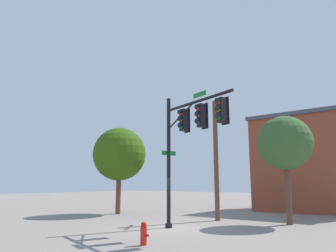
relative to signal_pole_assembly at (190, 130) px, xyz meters
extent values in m
plane|color=gray|center=(-1.73, 0.57, -4.75)|extent=(120.00, 120.00, 0.00)
cylinder|color=black|center=(-1.73, 0.57, -1.38)|extent=(0.20, 0.20, 6.74)
cylinder|color=black|center=(-1.73, 0.57, -4.65)|extent=(0.36, 0.36, 0.20)
cylinder|color=black|center=(0.50, -0.13, 1.32)|extent=(4.49, 1.54, 0.14)
cylinder|color=black|center=(-0.73, 0.25, 0.82)|extent=(2.06, 0.72, 1.07)
cube|color=black|center=(-0.46, 0.17, 0.57)|extent=(0.42, 0.44, 1.10)
cube|color=black|center=(-0.39, 0.36, 0.57)|extent=(0.43, 0.18, 1.22)
sphere|color=#FF2018|center=(-0.52, -0.02, 0.91)|extent=(0.22, 0.22, 0.22)
cylinder|color=black|center=(-0.54, -0.08, 0.96)|extent=(0.26, 0.21, 0.23)
sphere|color=#855607|center=(-0.52, -0.02, 0.57)|extent=(0.22, 0.22, 0.22)
cylinder|color=black|center=(-0.54, -0.08, 0.62)|extent=(0.26, 0.21, 0.23)
sphere|color=#0B621E|center=(-0.52, -0.02, 0.23)|extent=(0.22, 0.22, 0.22)
cylinder|color=black|center=(-0.54, -0.08, 0.28)|extent=(0.26, 0.21, 0.23)
cube|color=black|center=(0.81, -0.23, 0.57)|extent=(0.42, 0.45, 1.10)
cube|color=black|center=(0.88, -0.04, 0.57)|extent=(0.43, 0.19, 1.22)
sphere|color=#FF2018|center=(0.75, -0.42, 0.91)|extent=(0.22, 0.22, 0.22)
cylinder|color=black|center=(0.72, -0.48, 0.96)|extent=(0.26, 0.21, 0.23)
sphere|color=#855607|center=(0.75, -0.42, 0.57)|extent=(0.22, 0.22, 0.22)
cylinder|color=black|center=(0.72, -0.48, 0.62)|extent=(0.26, 0.21, 0.23)
sphere|color=#0B621E|center=(0.75, -0.42, 0.23)|extent=(0.22, 0.22, 0.22)
cylinder|color=black|center=(0.72, -0.48, 0.28)|extent=(0.26, 0.21, 0.23)
cube|color=black|center=(2.08, -0.63, 0.57)|extent=(0.41, 0.44, 1.10)
cube|color=black|center=(2.14, -0.44, 0.57)|extent=(0.43, 0.17, 1.22)
sphere|color=#FF2018|center=(2.02, -0.82, 0.91)|extent=(0.22, 0.22, 0.22)
cylinder|color=black|center=(2.01, -0.88, 0.96)|extent=(0.26, 0.20, 0.23)
sphere|color=#855607|center=(2.02, -0.82, 0.57)|extent=(0.22, 0.22, 0.22)
cylinder|color=black|center=(2.01, -0.88, 0.62)|extent=(0.26, 0.20, 0.23)
sphere|color=#0B621E|center=(2.02, -0.82, 0.23)|extent=(0.22, 0.22, 0.22)
cylinder|color=black|center=(2.01, -0.88, 0.28)|extent=(0.26, 0.20, 0.23)
cube|color=white|center=(0.72, -0.20, 1.62)|extent=(0.90, 0.30, 0.26)
cube|color=#156F29|center=(0.72, -0.20, 1.62)|extent=(0.87, 0.30, 0.22)
cube|color=white|center=(-1.73, 0.57, -0.98)|extent=(0.30, 0.90, 0.26)
cube|color=#0A7823|center=(-1.73, 0.57, -0.98)|extent=(0.30, 0.87, 0.22)
cylinder|color=brown|center=(-1.27, 4.86, -1.04)|extent=(0.29, 0.29, 7.42)
cube|color=brown|center=(-1.27, 4.86, 2.07)|extent=(1.08, 1.57, 0.12)
cylinder|color=red|center=(0.30, -3.62, -4.42)|extent=(0.24, 0.24, 0.65)
sphere|color=red|center=(0.30, -3.62, -4.03)|extent=(0.22, 0.22, 0.22)
cylinder|color=red|center=(0.45, -3.62, -4.39)|extent=(0.12, 0.10, 0.10)
cylinder|color=brown|center=(2.78, 5.55, -3.16)|extent=(0.33, 0.33, 3.17)
sphere|color=#365A2C|center=(2.78, 5.55, -0.27)|extent=(3.07, 3.07, 3.07)
cylinder|color=brown|center=(-9.08, 4.09, -3.40)|extent=(0.36, 0.36, 2.70)
sphere|color=#335611|center=(-9.08, 4.09, -0.35)|extent=(3.99, 3.99, 3.99)
cube|color=brown|center=(1.93, 15.51, -1.03)|extent=(8.25, 6.48, 7.43)
cube|color=#444A58|center=(1.93, 15.51, 2.83)|extent=(8.55, 6.78, 0.30)
cube|color=#A5B7C6|center=(-0.95, 18.77, 1.65)|extent=(0.90, 0.04, 1.20)
cube|color=#A5B7C6|center=(-0.67, 18.77, 1.28)|extent=(0.90, 0.04, 1.20)
cube|color=#A5B7C6|center=(-0.13, 18.77, -0.26)|extent=(0.90, 0.04, 1.20)
camera|label=1|loc=(8.27, -12.61, -2.54)|focal=33.65mm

